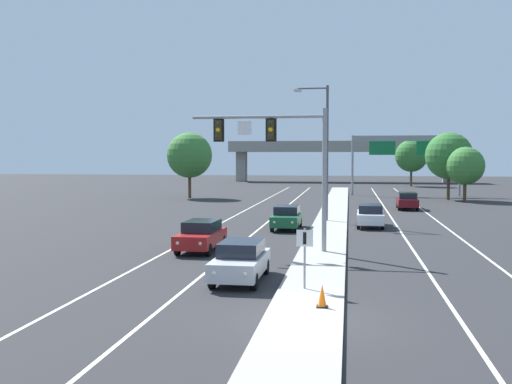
{
  "coord_description": "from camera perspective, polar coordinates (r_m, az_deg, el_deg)",
  "views": [
    {
      "loc": [
        1.33,
        -17.86,
        5.0
      ],
      "look_at": [
        -3.2,
        11.08,
        3.2
      ],
      "focal_mm": 41.92,
      "sensor_mm": 36.0,
      "label": 1
    }
  ],
  "objects": [
    {
      "name": "highway_sign_gantry",
      "position": [
        76.34,
        14.1,
        4.29
      ],
      "size": [
        13.28,
        0.42,
        7.5
      ],
      "color": "gray",
      "rests_on": "ground"
    },
    {
      "name": "tree_far_right_b",
      "position": [
        70.25,
        17.93,
        3.3
      ],
      "size": [
        5.23,
        5.23,
        7.57
      ],
      "color": "#4C3823",
      "rests_on": "ground"
    },
    {
      "name": "car_oncoming_green",
      "position": [
        40.51,
        2.95,
        -2.41
      ],
      "size": [
        1.83,
        4.48,
        1.58
      ],
      "color": "#195633",
      "rests_on": "ground"
    },
    {
      "name": "edge_stripe_right",
      "position": [
        43.66,
        17.65,
        -3.22
      ],
      "size": [
        0.14,
        100.0,
        0.01
      ],
      "primitive_type": "cube",
      "color": "silver",
      "rests_on": "ground"
    },
    {
      "name": "tree_far_right_c",
      "position": [
        68.09,
        19.34,
        2.36
      ],
      "size": [
        4.09,
        4.09,
        5.92
      ],
      "color": "#4C3823",
      "rests_on": "ground"
    },
    {
      "name": "car_receding_white",
      "position": [
        42.46,
        10.85,
        -2.2
      ],
      "size": [
        1.9,
        4.5,
        1.58
      ],
      "color": "silver",
      "rests_on": "ground"
    },
    {
      "name": "ground_plane",
      "position": [
        18.6,
        4.57,
        -12.1
      ],
      "size": [
        260.0,
        260.0,
        0.0
      ],
      "primitive_type": "plane",
      "color": "#28282B"
    },
    {
      "name": "tree_far_right_a",
      "position": [
        99.47,
        14.61,
        3.36
      ],
      "size": [
        5.2,
        5.2,
        7.52
      ],
      "color": "#4C3823",
      "rests_on": "ground"
    },
    {
      "name": "tree_far_left_b",
      "position": [
        70.26,
        -6.37,
        3.5
      ],
      "size": [
        5.3,
        5.3,
        7.66
      ],
      "color": "#4C3823",
      "rests_on": "ground"
    },
    {
      "name": "car_receding_darkred",
      "position": [
        57.03,
        14.23,
        -0.79
      ],
      "size": [
        1.91,
        4.51,
        1.58
      ],
      "color": "#5B0F14",
      "rests_on": "ground"
    },
    {
      "name": "car_oncoming_red",
      "position": [
        31.47,
        -5.26,
        -4.13
      ],
      "size": [
        1.9,
        4.5,
        1.58
      ],
      "color": "maroon",
      "rests_on": "ground"
    },
    {
      "name": "car_oncoming_silver",
      "position": [
        23.95,
        -1.47,
        -6.54
      ],
      "size": [
        1.84,
        4.48,
        1.58
      ],
      "color": "#B7B7BC",
      "rests_on": "ground"
    },
    {
      "name": "lane_stripe_oncoming_center",
      "position": [
        43.57,
        0.88,
        -3.07
      ],
      "size": [
        0.14,
        100.0,
        0.01
      ],
      "primitive_type": "cube",
      "color": "silver",
      "rests_on": "ground"
    },
    {
      "name": "street_lamp_median",
      "position": [
        44.65,
        6.51,
        4.51
      ],
      "size": [
        2.58,
        0.28,
        10.0
      ],
      "color": "#4C4C51",
      "rests_on": "median_island"
    },
    {
      "name": "median_sign_post",
      "position": [
        21.85,
        4.67,
        -5.49
      ],
      "size": [
        0.6,
        0.1,
        2.2
      ],
      "color": "gray",
      "rests_on": "median_island"
    },
    {
      "name": "overhead_signal_mast",
      "position": [
        30.36,
        2.43,
        4.11
      ],
      "size": [
        6.91,
        0.44,
        7.2
      ],
      "color": "gray",
      "rests_on": "median_island"
    },
    {
      "name": "lane_stripe_receding_center",
      "position": [
        43.28,
        13.32,
        -3.21
      ],
      "size": [
        0.14,
        100.0,
        0.01
      ],
      "primitive_type": "cube",
      "color": "silver",
      "rests_on": "ground"
    },
    {
      "name": "edge_stripe_left",
      "position": [
        44.15,
        -3.37,
        -2.99
      ],
      "size": [
        0.14,
        100.0,
        0.01
      ],
      "primitive_type": "cube",
      "color": "silver",
      "rests_on": "ground"
    },
    {
      "name": "traffic_cone_median_nose",
      "position": [
        19.47,
        6.33,
        -9.85
      ],
      "size": [
        0.36,
        0.36,
        0.74
      ],
      "color": "black",
      "rests_on": "median_island"
    },
    {
      "name": "overpass_bridge",
      "position": [
        113.1,
        8.24,
        3.88
      ],
      "size": [
        42.4,
        6.4,
        7.65
      ],
      "color": "gray",
      "rests_on": "ground"
    },
    {
      "name": "median_island",
      "position": [
        36.22,
        6.73,
        -4.32
      ],
      "size": [
        2.4,
        110.0,
        0.15
      ],
      "primitive_type": "cube",
      "color": "#9E9B93",
      "rests_on": "ground"
    }
  ]
}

